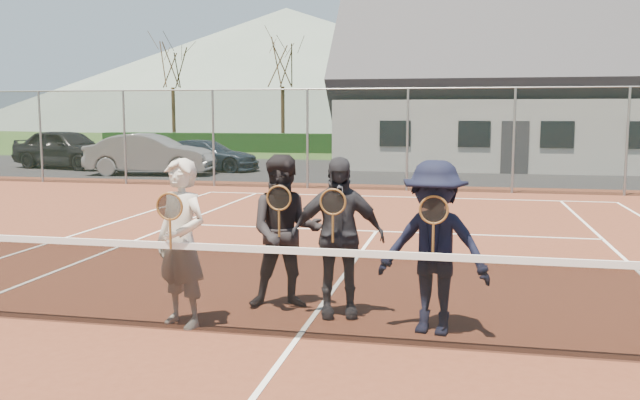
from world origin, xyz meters
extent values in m
plane|color=#284518|center=(0.00, 20.00, 0.00)|extent=(220.00, 220.00, 0.00)
cube|color=#562819|center=(0.00, 0.00, 0.01)|extent=(30.00, 30.00, 0.02)
cube|color=black|center=(-4.00, 20.00, 0.01)|extent=(40.00, 12.00, 0.01)
cube|color=black|center=(0.00, 32.00, 0.55)|extent=(40.00, 1.20, 1.10)
cone|color=slate|center=(-25.00, 95.00, 9.00)|extent=(110.00, 110.00, 18.00)
cone|color=slate|center=(20.00, 95.00, 11.00)|extent=(120.00, 120.00, 22.00)
imported|color=black|center=(-14.50, 18.89, 0.82)|extent=(5.15, 3.07, 1.64)
imported|color=gray|center=(-9.73, 16.80, 0.76)|extent=(4.79, 2.11, 1.53)
imported|color=#182331|center=(-8.36, 18.92, 0.61)|extent=(4.33, 1.98, 1.23)
cube|color=white|center=(0.00, 11.88, 0.03)|extent=(10.97, 0.06, 0.01)
cube|color=white|center=(0.00, 6.40, 0.03)|extent=(8.23, 0.06, 0.01)
cube|color=white|center=(0.00, 0.00, 0.03)|extent=(0.06, 12.80, 0.01)
cube|color=black|center=(0.00, 0.00, 0.48)|extent=(11.60, 0.02, 0.88)
cube|color=white|center=(0.00, 0.00, 0.93)|extent=(11.60, 0.03, 0.07)
cylinder|color=slate|center=(-12.00, 13.50, 1.50)|extent=(0.07, 0.07, 3.00)
cylinder|color=slate|center=(-9.00, 13.50, 1.50)|extent=(0.07, 0.07, 3.00)
cylinder|color=slate|center=(-6.00, 13.50, 1.50)|extent=(0.07, 0.07, 3.00)
cylinder|color=slate|center=(-3.00, 13.50, 1.50)|extent=(0.07, 0.07, 3.00)
cylinder|color=slate|center=(0.00, 13.50, 1.50)|extent=(0.07, 0.07, 3.00)
cylinder|color=slate|center=(3.00, 13.50, 1.50)|extent=(0.07, 0.07, 3.00)
cylinder|color=slate|center=(6.00, 13.50, 1.50)|extent=(0.07, 0.07, 3.00)
cube|color=black|center=(0.00, 13.50, 1.50)|extent=(30.00, 0.03, 3.00)
cylinder|color=slate|center=(0.00, 13.50, 3.00)|extent=(30.00, 0.04, 0.04)
cube|color=silver|center=(4.00, 24.00, 1.40)|extent=(15.00, 8.00, 2.80)
pyramid|color=#2D2D33|center=(4.00, 24.00, 5.65)|extent=(15.60, 8.20, 4.10)
cube|color=#2D2D33|center=(3.50, 19.98, 1.00)|extent=(1.00, 0.06, 2.00)
cube|color=black|center=(-1.00, 19.98, 1.50)|extent=(1.20, 0.06, 1.00)
cube|color=black|center=(2.00, 19.98, 1.50)|extent=(1.20, 0.06, 1.00)
cube|color=black|center=(5.00, 19.98, 1.50)|extent=(1.20, 0.06, 1.00)
cylinder|color=#382414|center=(-16.00, 33.00, 1.93)|extent=(0.22, 0.22, 3.85)
cylinder|color=#352013|center=(-9.00, 33.00, 1.93)|extent=(0.22, 0.22, 3.85)
cylinder|color=#3B2215|center=(2.00, 33.00, 1.93)|extent=(0.22, 0.22, 3.85)
imported|color=beige|center=(-1.31, 0.19, 0.92)|extent=(0.77, 0.65, 1.80)
torus|color=brown|center=(-1.31, -0.08, 1.35)|extent=(0.29, 0.02, 0.29)
cylinder|color=black|center=(-1.31, -0.08, 1.35)|extent=(0.25, 0.00, 0.25)
cylinder|color=brown|center=(-1.31, -0.08, 1.07)|extent=(0.03, 0.03, 0.32)
imported|color=black|center=(-0.41, 1.08, 0.92)|extent=(1.02, 0.88, 1.80)
torus|color=brown|center=(-0.41, 0.81, 1.35)|extent=(0.29, 0.02, 0.29)
cylinder|color=black|center=(-0.41, 0.81, 1.35)|extent=(0.25, 0.00, 0.25)
cylinder|color=brown|center=(-0.41, 0.81, 1.07)|extent=(0.03, 0.03, 0.32)
imported|color=#26262C|center=(0.25, 0.88, 0.92)|extent=(1.13, 0.68, 1.80)
torus|color=brown|center=(0.25, 0.61, 1.35)|extent=(0.29, 0.02, 0.29)
cylinder|color=black|center=(0.25, 0.61, 1.35)|extent=(0.25, 0.00, 0.25)
cylinder|color=brown|center=(0.25, 0.61, 1.07)|extent=(0.03, 0.03, 0.32)
imported|color=black|center=(1.33, 0.50, 0.92)|extent=(1.27, 0.88, 1.80)
torus|color=brown|center=(1.33, 0.23, 1.35)|extent=(0.29, 0.02, 0.29)
cylinder|color=black|center=(1.33, 0.23, 1.35)|extent=(0.25, 0.00, 0.25)
cylinder|color=brown|center=(1.33, 0.23, 1.07)|extent=(0.03, 0.03, 0.32)
camera|label=1|loc=(1.59, -6.43, 2.29)|focal=38.00mm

